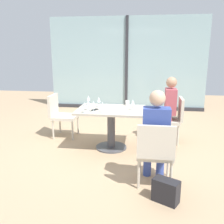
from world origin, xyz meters
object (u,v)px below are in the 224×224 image
Objects in this scene: person_front_right at (156,132)px; wine_glass_6 at (133,102)px; chair_far_right at (172,117)px; wine_glass_4 at (85,105)px; wine_glass_3 at (94,104)px; chair_front_right at (155,150)px; wine_glass_5 at (88,103)px; wine_glass_1 at (88,98)px; coffee_cup at (127,103)px; person_far_right at (167,106)px; dining_table_main at (111,120)px; chair_far_left at (61,113)px; wine_glass_2 at (102,105)px; cell_phone_on_table at (95,110)px; handbag_1 at (166,191)px; handbag_0 at (161,141)px; wine_glass_0 at (99,100)px.

person_front_right is 6.81× the size of wine_glass_6.
wine_glass_4 is at bearing -151.46° from chair_far_right.
wine_glass_4 is at bearing -140.15° from wine_glass_3.
wine_glass_6 is (-0.36, 1.20, 0.37)m from chair_front_right.
person_front_right reaches higher than chair_far_right.
wine_glass_6 is (0.75, 0.14, 0.00)m from wine_glass_5.
wine_glass_6 is (0.85, -0.28, 0.00)m from wine_glass_1.
person_far_right is at bearing 10.76° from coffee_cup.
dining_table_main is 1.38× the size of chair_far_right.
wine_glass_2 reaches higher than chair_far_left.
chair_far_right is 0.91m from coffee_cup.
coffee_cup is at bearing 65.17° from cell_phone_on_table.
dining_table_main is 3.99× the size of handbag_1.
chair_far_left is at bearing 174.10° from coffee_cup.
cell_phone_on_table is at bearing -158.71° from dining_table_main.
wine_glass_1 and wine_glass_6 have the same top height.
chair_far_left reaches higher than handbag_0.
wine_glass_4 reaches higher than coffee_cup.
wine_glass_6 is at bearing -13.51° from wine_glass_0.
wine_glass_0 is at bearing 151.62° from handbag_1.
person_far_right is at bearing 29.34° from wine_glass_3.
person_front_right is at bearing -34.22° from wine_glass_4.
handbag_0 is at bearing -10.92° from chair_far_left.
wine_glass_3 reaches higher than handbag_0.
wine_glass_4 is (0.72, -0.82, 0.37)m from chair_far_left.
person_far_right reaches higher than wine_glass_6.
wine_glass_2 and wine_glass_5 have the same top height.
handbag_0 is at bearing 82.64° from person_front_right.
wine_glass_1 is (0.64, -0.22, 0.37)m from chair_far_left.
chair_front_right is at bearing -37.83° from wine_glass_4.
wine_glass_0 reaches higher than chair_far_left.
cell_phone_on_table is at bearing -94.76° from wine_glass_0.
cell_phone_on_table is at bearing 131.80° from wine_glass_2.
wine_glass_4 is (-0.14, -0.47, 0.00)m from wine_glass_0.
dining_table_main is at bearing -156.66° from chair_far_right.
wine_glass_2 is at bearing 174.75° from handbag_0.
wine_glass_5 reaches higher than coffee_cup.
wine_glass_6 is at bearing -145.88° from chair_far_right.
wine_glass_1 is at bearing 161.85° from wine_glass_6.
chair_far_left is 0.69× the size of person_front_right.
wine_glass_4 is (0.08, -0.60, 0.00)m from wine_glass_1.
coffee_cup is at bearing -169.24° from person_far_right.
cell_phone_on_table is 1.94m from handbag_1.
chair_far_right is 1.64m from person_front_right.
handbag_1 is (0.13, -0.45, -0.56)m from person_front_right.
chair_front_right is at bearing -90.00° from person_front_right.
wine_glass_6 is (0.63, -0.15, 0.00)m from wine_glass_0.
wine_glass_1 is at bearing -172.20° from chair_far_right.
wine_glass_5 is at bearing 164.84° from handbag_0.
dining_table_main reaches higher than handbag_1.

